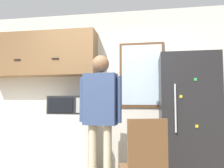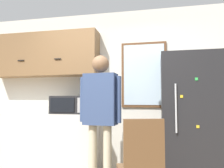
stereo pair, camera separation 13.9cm
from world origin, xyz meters
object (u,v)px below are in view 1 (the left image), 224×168
object	(u,v)px
microwave	(68,105)
person	(100,106)
chair	(145,163)
refrigerator	(188,117)

from	to	relation	value
microwave	person	xyz separation A→B (m)	(0.62, -0.47, 0.00)
microwave	chair	size ratio (longest dim) A/B	0.57
refrigerator	person	bearing A→B (deg)	-158.79
microwave	refrigerator	size ratio (longest dim) A/B	0.31
microwave	person	distance (m)	0.78
microwave	person	bearing A→B (deg)	-36.93
person	microwave	bearing A→B (deg)	147.92
chair	person	bearing A→B (deg)	-62.69
microwave	chair	xyz separation A→B (m)	(1.21, -1.06, -0.56)
person	refrigerator	xyz separation A→B (m)	(1.21, 0.47, -0.18)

